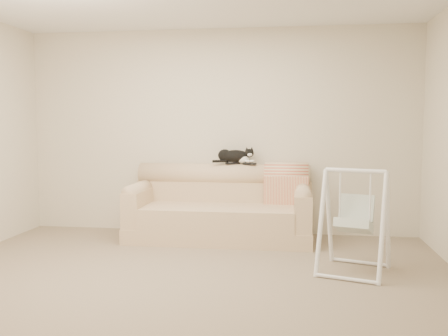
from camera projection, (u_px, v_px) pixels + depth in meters
name	position (u px, v px, depth m)	size (l,w,h in m)	color
ground_plane	(187.00, 278.00, 4.53)	(5.00, 5.00, 0.00)	#756551
room_shell	(186.00, 109.00, 4.40)	(5.04, 4.04, 2.60)	beige
sofa	(221.00, 210.00, 6.09)	(2.20, 0.93, 0.90)	tan
remote_a	(233.00, 163.00, 6.26)	(0.18, 0.12, 0.03)	black
remote_b	(250.00, 164.00, 6.19)	(0.18, 0.08, 0.02)	black
tuxedo_cat	(235.00, 156.00, 6.25)	(0.53, 0.24, 0.21)	black
throw_blanket	(286.00, 179.00, 6.17)	(0.54, 0.38, 0.58)	#CF5A40
baby_swing	(355.00, 221.00, 4.67)	(0.77, 0.79, 0.99)	white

